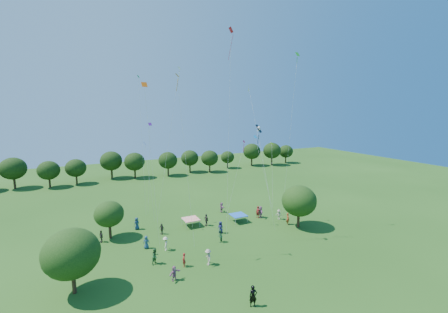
# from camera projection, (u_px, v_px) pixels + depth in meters

# --- Properties ---
(ground) EXTENTS (160.00, 160.00, 0.00)m
(ground) POSITION_uv_depth(u_px,v_px,m) (296.00, 303.00, 26.13)
(ground) COLOR #285318
(near_tree_west) EXTENTS (5.02, 5.02, 6.16)m
(near_tree_west) POSITION_uv_depth(u_px,v_px,m) (71.00, 254.00, 26.99)
(near_tree_west) COLOR #422B19
(near_tree_west) RESTS_ON ground
(near_tree_north) EXTENTS (3.74, 3.74, 4.99)m
(near_tree_north) POSITION_uv_depth(u_px,v_px,m) (109.00, 214.00, 38.80)
(near_tree_north) COLOR #422B19
(near_tree_north) RESTS_ON ground
(near_tree_east) EXTENTS (4.88, 4.88, 6.11)m
(near_tree_east) POSITION_uv_depth(u_px,v_px,m) (299.00, 201.00, 42.37)
(near_tree_east) COLOR #422B19
(near_tree_east) RESTS_ON ground
(treeline) EXTENTS (88.01, 8.77, 6.77)m
(treeline) POSITION_uv_depth(u_px,v_px,m) (143.00, 161.00, 73.65)
(treeline) COLOR #422B19
(treeline) RESTS_ON ground
(tent_red_stripe) EXTENTS (2.20, 2.20, 1.10)m
(tent_red_stripe) POSITION_uv_depth(u_px,v_px,m) (191.00, 219.00, 43.20)
(tent_red_stripe) COLOR #F8431D
(tent_red_stripe) RESTS_ON ground
(tent_blue) EXTENTS (2.20, 2.20, 1.10)m
(tent_blue) POSITION_uv_depth(u_px,v_px,m) (238.00, 215.00, 44.83)
(tent_blue) COLOR blue
(tent_blue) RESTS_ON ground
(man_in_black) EXTENTS (0.80, 0.62, 1.90)m
(man_in_black) POSITION_uv_depth(u_px,v_px,m) (253.00, 296.00, 25.59)
(man_in_black) COLOR black
(man_in_black) RESTS_ON ground
(crowd_person_0) EXTENTS (0.88, 0.65, 1.58)m
(crowd_person_0) POSITION_uv_depth(u_px,v_px,m) (146.00, 242.00, 36.28)
(crowd_person_0) COLOR navy
(crowd_person_0) RESTS_ON ground
(crowd_person_1) EXTENTS (0.50, 0.65, 1.53)m
(crowd_person_1) POSITION_uv_depth(u_px,v_px,m) (184.00, 260.00, 32.11)
(crowd_person_1) COLOR maroon
(crowd_person_1) RESTS_ON ground
(crowd_person_2) EXTENTS (0.85, 0.89, 1.63)m
(crowd_person_2) POSITION_uv_depth(u_px,v_px,m) (220.00, 236.00, 37.97)
(crowd_person_2) COLOR #235331
(crowd_person_2) RESTS_ON ground
(crowd_person_3) EXTENTS (0.93, 1.10, 1.55)m
(crowd_person_3) POSITION_uv_depth(u_px,v_px,m) (279.00, 215.00, 45.79)
(crowd_person_3) COLOR tan
(crowd_person_3) RESTS_ON ground
(crowd_person_4) EXTENTS (0.82, 0.97, 1.52)m
(crowd_person_4) POSITION_uv_depth(u_px,v_px,m) (162.00, 229.00, 40.41)
(crowd_person_4) COLOR #3B352F
(crowd_person_4) RESTS_ON ground
(crowd_person_5) EXTENTS (1.48, 1.03, 1.50)m
(crowd_person_5) POSITION_uv_depth(u_px,v_px,m) (174.00, 273.00, 29.55)
(crowd_person_5) COLOR #95577D
(crowd_person_5) RESTS_ON ground
(crowd_person_6) EXTENTS (0.82, 0.92, 1.64)m
(crowd_person_6) POSITION_uv_depth(u_px,v_px,m) (221.00, 227.00, 40.75)
(crowd_person_6) COLOR #1C1A4C
(crowd_person_6) RESTS_ON ground
(crowd_person_7) EXTENTS (0.62, 0.79, 1.85)m
(crowd_person_7) POSITION_uv_depth(u_px,v_px,m) (258.00, 212.00, 46.43)
(crowd_person_7) COLOR maroon
(crowd_person_7) RESTS_ON ground
(crowd_person_8) EXTENTS (0.87, 0.83, 1.59)m
(crowd_person_8) POSITION_uv_depth(u_px,v_px,m) (289.00, 203.00, 51.32)
(crowd_person_8) COLOR #245537
(crowd_person_8) RESTS_ON ground
(crowd_person_9) EXTENTS (0.64, 1.21, 1.78)m
(crowd_person_9) POSITION_uv_depth(u_px,v_px,m) (208.00, 257.00, 32.44)
(crowd_person_9) COLOR #A49483
(crowd_person_9) RESTS_ON ground
(crowd_person_10) EXTENTS (0.70, 1.01, 1.58)m
(crowd_person_10) POSITION_uv_depth(u_px,v_px,m) (101.00, 236.00, 37.99)
(crowd_person_10) COLOR #38342D
(crowd_person_10) RESTS_ON ground
(crowd_person_11) EXTENTS (0.74, 1.75, 1.83)m
(crowd_person_11) POSITION_uv_depth(u_px,v_px,m) (260.00, 212.00, 46.55)
(crowd_person_11) COLOR #A56090
(crowd_person_11) RESTS_ON ground
(crowd_person_12) EXTENTS (0.97, 0.80, 1.73)m
(crowd_person_12) POSITION_uv_depth(u_px,v_px,m) (137.00, 223.00, 41.99)
(crowd_person_12) COLOR navy
(crowd_person_12) RESTS_ON ground
(crowd_person_13) EXTENTS (0.51, 0.70, 1.74)m
(crowd_person_13) POSITION_uv_depth(u_px,v_px,m) (288.00, 219.00, 43.80)
(crowd_person_13) COLOR #94381B
(crowd_person_13) RESTS_ON ground
(crowd_person_14) EXTENTS (1.00, 0.87, 1.79)m
(crowd_person_14) POSITION_uv_depth(u_px,v_px,m) (155.00, 256.00, 32.65)
(crowd_person_14) COLOR #25582B
(crowd_person_14) RESTS_ON ground
(crowd_person_15) EXTENTS (0.84, 1.20, 1.69)m
(crowd_person_15) POSITION_uv_depth(u_px,v_px,m) (165.00, 244.00, 35.78)
(crowd_person_15) COLOR beige
(crowd_person_15) RESTS_ON ground
(crowd_person_16) EXTENTS (0.60, 1.09, 1.76)m
(crowd_person_16) POSITION_uv_depth(u_px,v_px,m) (206.00, 220.00, 43.34)
(crowd_person_16) COLOR #413A34
(crowd_person_16) RESTS_ON ground
(crowd_person_17) EXTENTS (0.60, 1.57, 1.67)m
(crowd_person_17) POSITION_uv_depth(u_px,v_px,m) (222.00, 207.00, 48.94)
(crowd_person_17) COLOR #A86291
(crowd_person_17) RESTS_ON ground
(pirate_kite) EXTENTS (2.79, 1.59, 13.59)m
(pirate_kite) POSITION_uv_depth(u_px,v_px,m) (259.00, 131.00, 36.60)
(pirate_kite) COLOR black
(red_high_kite) EXTENTS (1.71, 2.13, 24.98)m
(red_high_kite) POSITION_uv_depth(u_px,v_px,m) (230.00, 73.00, 35.63)
(red_high_kite) COLOR red
(small_kite_0) EXTENTS (3.27, 0.58, 10.95)m
(small_kite_0) POSITION_uv_depth(u_px,v_px,m) (240.00, 160.00, 43.46)
(small_kite_0) COLOR #F70E41
(small_kite_1) EXTENTS (1.47, 1.29, 19.17)m
(small_kite_1) POSITION_uv_depth(u_px,v_px,m) (182.00, 121.00, 32.09)
(small_kite_1) COLOR orange
(small_kite_2) EXTENTS (2.11, 10.82, 19.65)m
(small_kite_2) POSITION_uv_depth(u_px,v_px,m) (256.00, 125.00, 51.90)
(small_kite_2) COLOR #DAEF15
(small_kite_3) EXTENTS (0.82, 1.75, 22.94)m
(small_kite_3) POSITION_uv_depth(u_px,v_px,m) (294.00, 94.00, 40.84)
(small_kite_3) COLOR #1D9C1C
(small_kite_4) EXTENTS (1.00, 1.16, 11.17)m
(small_kite_4) POSITION_uv_depth(u_px,v_px,m) (147.00, 157.00, 40.19)
(small_kite_4) COLOR #152CD6
(small_kite_5) EXTENTS (0.90, 0.90, 13.55)m
(small_kite_5) POSITION_uv_depth(u_px,v_px,m) (150.00, 147.00, 42.82)
(small_kite_5) COLOR #5C1891
(small_kite_6) EXTENTS (3.91, 0.54, 21.06)m
(small_kite_6) POSITION_uv_depth(u_px,v_px,m) (173.00, 110.00, 40.47)
(small_kite_6) COLOR white
(small_kite_7) EXTENTS (0.97, 4.74, 11.11)m
(small_kite_7) POSITION_uv_depth(u_px,v_px,m) (258.00, 149.00, 49.17)
(small_kite_7) COLOR #0E8DD7
(small_kite_8) EXTENTS (2.41, 0.57, 3.29)m
(small_kite_8) POSITION_uv_depth(u_px,v_px,m) (311.00, 195.00, 44.66)
(small_kite_8) COLOR #C4460B
(small_kite_9) EXTENTS (1.21, 0.72, 18.20)m
(small_kite_9) POSITION_uv_depth(u_px,v_px,m) (148.00, 125.00, 31.12)
(small_kite_9) COLOR #E1580B
(small_kite_10) EXTENTS (1.64, 2.96, 10.13)m
(small_kite_10) POSITION_uv_depth(u_px,v_px,m) (272.00, 158.00, 48.22)
(small_kite_10) COLOR #CAFE16
(small_kite_11) EXTENTS (0.44, 2.38, 20.31)m
(small_kite_11) POSITION_uv_depth(u_px,v_px,m) (141.00, 121.00, 43.60)
(small_kite_11) COLOR green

